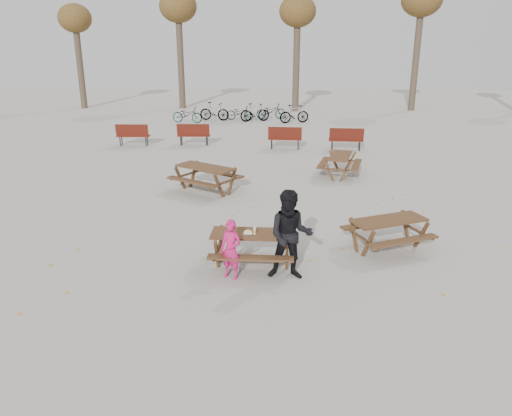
# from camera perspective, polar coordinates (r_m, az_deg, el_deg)

# --- Properties ---
(ground) EXTENTS (80.00, 80.00, 0.00)m
(ground) POSITION_cam_1_polar(r_m,az_deg,el_deg) (11.12, -0.37, -6.56)
(ground) COLOR gray
(ground) RESTS_ON ground
(main_picnic_table) EXTENTS (1.80, 1.45, 0.78)m
(main_picnic_table) POSITION_cam_1_polar(r_m,az_deg,el_deg) (10.88, -0.38, -3.77)
(main_picnic_table) COLOR #3B2615
(main_picnic_table) RESTS_ON ground
(food_tray) EXTENTS (0.18, 0.11, 0.03)m
(food_tray) POSITION_cam_1_polar(r_m,az_deg,el_deg) (10.76, -0.91, -2.85)
(food_tray) COLOR white
(food_tray) RESTS_ON main_picnic_table
(bread_roll) EXTENTS (0.14, 0.06, 0.05)m
(bread_roll) POSITION_cam_1_polar(r_m,az_deg,el_deg) (10.74, -0.91, -2.64)
(bread_roll) COLOR tan
(bread_roll) RESTS_ON food_tray
(soda_bottle) EXTENTS (0.07, 0.07, 0.17)m
(soda_bottle) POSITION_cam_1_polar(r_m,az_deg,el_deg) (10.71, -0.16, -2.64)
(soda_bottle) COLOR silver
(soda_bottle) RESTS_ON main_picnic_table
(child) EXTENTS (0.55, 0.46, 1.27)m
(child) POSITION_cam_1_polar(r_m,az_deg,el_deg) (10.33, -2.90, -4.76)
(child) COLOR #C71860
(child) RESTS_ON ground
(adult) EXTENTS (0.93, 0.73, 1.91)m
(adult) POSITION_cam_1_polar(r_m,az_deg,el_deg) (10.22, 3.96, -3.13)
(adult) COLOR black
(adult) RESTS_ON ground
(picnic_table_east) EXTENTS (2.21, 2.05, 0.76)m
(picnic_table_east) POSITION_cam_1_polar(r_m,az_deg,el_deg) (12.18, 14.81, -2.93)
(picnic_table_east) COLOR #3B2615
(picnic_table_east) RESTS_ON ground
(picnic_table_north) EXTENTS (2.50, 2.37, 0.85)m
(picnic_table_north) POSITION_cam_1_polar(r_m,az_deg,el_deg) (16.28, -5.76, 3.29)
(picnic_table_north) COLOR #3B2615
(picnic_table_north) RESTS_ON ground
(picnic_table_far) EXTENTS (1.76, 2.03, 0.77)m
(picnic_table_far) POSITION_cam_1_polar(r_m,az_deg,el_deg) (18.38, 9.54, 4.82)
(picnic_table_far) COLOR #3B2615
(picnic_table_far) RESTS_ON ground
(park_bench_row) EXTENTS (11.31, 1.17, 1.03)m
(park_bench_row) POSITION_cam_1_polar(r_m,az_deg,el_deg) (22.93, -2.07, 8.19)
(park_bench_row) COLOR #5D1D12
(park_bench_row) RESTS_ON ground
(bicycle_row) EXTENTS (8.14, 2.80, 1.09)m
(bicycle_row) POSITION_cam_1_polar(r_m,az_deg,el_deg) (30.44, -1.51, 10.84)
(bicycle_row) COLOR black
(bicycle_row) RESTS_ON ground
(tree_row) EXTENTS (32.17, 3.52, 8.26)m
(tree_row) POSITION_cam_1_polar(r_m,az_deg,el_deg) (35.19, 4.59, 21.17)
(tree_row) COLOR #382B21
(tree_row) RESTS_ON ground
(fallen_leaves) EXTENTS (11.00, 11.00, 0.01)m
(fallen_leaves) POSITION_cam_1_polar(r_m,az_deg,el_deg) (13.39, 2.59, -2.01)
(fallen_leaves) COLOR #C3852E
(fallen_leaves) RESTS_ON ground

